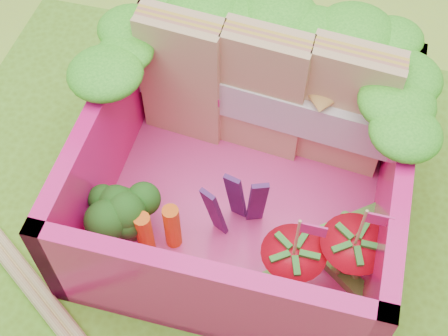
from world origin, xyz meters
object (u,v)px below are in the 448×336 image
at_px(sandwich_stack, 264,93).
at_px(strawberry_right, 350,259).
at_px(bento_box, 244,169).
at_px(broccoli, 122,209).
at_px(strawberry_left, 291,267).

distance_m(sandwich_stack, strawberry_right, 0.81).
bearing_deg(bento_box, strawberry_right, -27.58).
xyz_separation_m(bento_box, sandwich_stack, (0.00, 0.35, 0.10)).
bearing_deg(sandwich_stack, bento_box, -90.77).
bearing_deg(strawberry_right, broccoli, -177.81).
distance_m(bento_box, sandwich_stack, 0.36).
bearing_deg(strawberry_left, broccoli, 175.70).
bearing_deg(broccoli, strawberry_right, 2.19).
bearing_deg(bento_box, strawberry_left, -51.47).
height_order(sandwich_stack, strawberry_left, sandwich_stack).
distance_m(bento_box, broccoli, 0.54).
bearing_deg(strawberry_left, sandwich_stack, 111.45).
distance_m(bento_box, strawberry_right, 0.57).
xyz_separation_m(strawberry_left, strawberry_right, (0.22, 0.09, 0.01)).
relative_size(broccoli, strawberry_left, 0.69).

